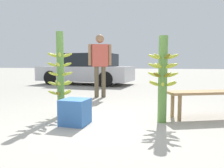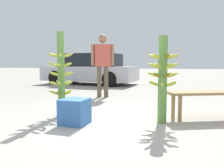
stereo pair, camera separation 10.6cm
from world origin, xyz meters
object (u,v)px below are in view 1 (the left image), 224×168
at_px(vendor_person, 100,60).
at_px(banana_stalk_left, 60,74).
at_px(produce_crate, 75,112).
at_px(parked_car, 87,70).
at_px(banana_stalk_center, 163,77).
at_px(market_bench, 211,95).

bearing_deg(vendor_person, banana_stalk_left, 67.53).
distance_m(vendor_person, produce_crate, 2.81).
height_order(banana_stalk_left, parked_car, banana_stalk_left).
xyz_separation_m(vendor_person, parked_car, (-1.87, 3.48, -0.36)).
xyz_separation_m(banana_stalk_left, vendor_person, (-0.08, 2.23, 0.28)).
bearing_deg(vendor_person, banana_stalk_center, 105.16).
height_order(banana_stalk_center, parked_car, parked_car).
bearing_deg(produce_crate, vendor_person, 101.65).
xyz_separation_m(vendor_person, market_bench, (2.54, -1.62, -0.62)).
distance_m(banana_stalk_left, parked_car, 6.03).
xyz_separation_m(market_bench, produce_crate, (-2.00, -1.02, -0.19)).
relative_size(vendor_person, market_bench, 1.11).
distance_m(parked_car, produce_crate, 6.59).
xyz_separation_m(banana_stalk_left, market_bench, (2.46, 0.61, -0.34)).
distance_m(banana_stalk_left, banana_stalk_center, 1.70).
height_order(banana_stalk_left, vendor_person, vendor_person).
relative_size(vendor_person, parked_car, 0.40).
distance_m(market_bench, produce_crate, 2.25).
bearing_deg(market_bench, vendor_person, 122.62).
bearing_deg(banana_stalk_center, market_bench, 34.60).
height_order(banana_stalk_center, produce_crate, banana_stalk_center).
relative_size(banana_stalk_left, vendor_person, 0.86).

